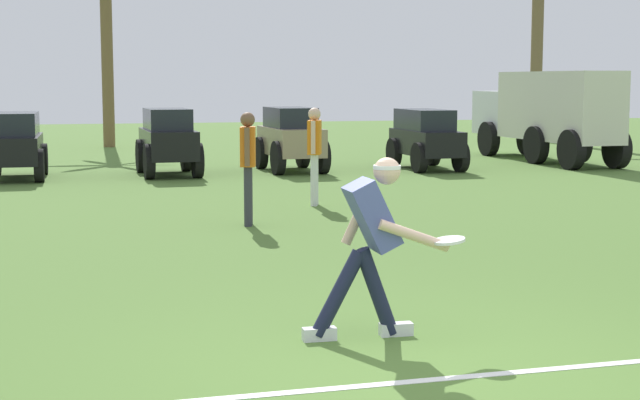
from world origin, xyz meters
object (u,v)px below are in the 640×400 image
Objects in this scene: parked_car_slot_d at (291,137)px; box_truck at (547,111)px; frisbee_in_flight at (449,241)px; teammate_midfield at (314,147)px; frisbee_thrower at (371,237)px; parked_car_slot_c at (168,140)px; teammate_near_sideline at (248,158)px; palm_tree_far_left at (106,30)px; parked_car_slot_e at (426,137)px; parked_car_slot_b at (16,143)px; palm_tree_left_of_centre at (538,16)px.

box_truck is at bearing 8.24° from parked_car_slot_d.
teammate_midfield is (0.99, 8.19, 0.17)m from frisbee_in_flight.
frisbee_in_flight is at bearing -20.30° from frisbee_thrower.
parked_car_slot_c is (-1.77, 5.66, -0.20)m from teammate_midfield.
teammate_near_sideline reaches higher than parked_car_slot_d.
parked_car_slot_c is (-0.21, 13.64, -0.05)m from frisbee_thrower.
parked_car_slot_e is at bearing -54.41° from palm_tree_far_left.
box_truck is 1.02× the size of palm_tree_far_left.
parked_car_slot_e is 0.41× the size of box_truck.
palm_tree_far_left is at bearing 141.90° from box_truck.
frisbee_thrower is 14.05m from parked_car_slot_b.
teammate_midfield is (1.55, 7.99, 0.15)m from frisbee_thrower.
box_truck is at bearing -38.10° from palm_tree_far_left.
teammate_midfield reaches higher than parked_car_slot_e.
box_truck is (9.17, 14.86, 0.44)m from frisbee_thrower.
palm_tree_left_of_centre is (12.74, 22.57, 3.28)m from frisbee_thrower.
teammate_near_sideline is at bearing -106.80° from parked_car_slot_d.
parked_car_slot_d is (2.49, 13.89, -0.05)m from frisbee_thrower.
parked_car_slot_b is at bearing 105.46° from frisbee_in_flight.
parked_car_slot_c is 2.72m from parked_car_slot_d.
parked_car_slot_b is at bearing 179.70° from parked_car_slot_c.
parked_car_slot_c is at bearing 93.19° from frisbee_in_flight.
palm_tree_far_left reaches higher than teammate_near_sideline.
teammate_midfield is 6.92m from parked_car_slot_e.
palm_tree_left_of_centre is (16.02, 8.91, 3.35)m from parked_car_slot_b.
parked_car_slot_e is at bearing -0.18° from parked_car_slot_c.
frisbee_thrower is 0.60m from frisbee_in_flight.
teammate_midfield is at bearing -80.00° from palm_tree_far_left.
parked_car_slot_d is at bearing 79.82° from frisbee_thrower.
palm_tree_far_left is at bearing 125.59° from parked_car_slot_e.
parked_car_slot_b is (-3.41, 7.58, -0.22)m from teammate_near_sideline.
parked_car_slot_b is at bearing -103.43° from palm_tree_far_left.
parked_car_slot_b is 1.01× the size of parked_car_slot_d.
parked_car_slot_e is at bearing 70.15° from frisbee_in_flight.
parked_car_slot_c is 0.40× the size of box_truck.
frisbee_in_flight is at bearing -85.95° from palm_tree_far_left.
palm_tree_far_left reaches higher than parked_car_slot_c.
parked_car_slot_b is 5.77m from parked_car_slot_d.
parked_car_slot_d is at bearing 5.23° from parked_car_slot_c.
teammate_near_sideline is (0.14, 6.08, 0.15)m from frisbee_thrower.
box_truck reaches higher than parked_car_slot_d.
teammate_midfield is 18.65m from palm_tree_left_of_centre.
box_truck is (9.03, 8.78, 0.29)m from teammate_near_sideline.
parked_car_slot_d reaches higher than frisbee_in_flight.
parked_car_slot_e is 3.85m from box_truck.
teammate_midfield is at bearing 78.99° from frisbee_thrower.
frisbee_in_flight is 17.36m from box_truck.
parked_car_slot_e is at bearing -4.96° from parked_car_slot_d.
teammate_near_sideline is at bearing -65.76° from parked_car_slot_b.
parked_car_slot_e is (5.55, 13.63, -0.07)m from frisbee_thrower.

